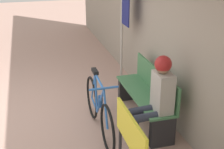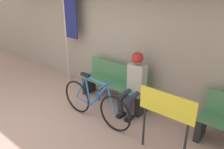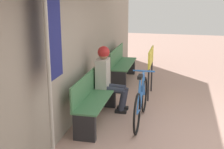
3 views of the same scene
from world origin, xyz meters
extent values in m
plane|color=tan|center=(0.00, 0.00, 0.00)|extent=(24.00, 24.00, 0.00)
cube|color=#9E9384|center=(0.00, 2.39, 1.60)|extent=(12.00, 0.12, 3.20)
cube|color=#477F51|center=(0.59, 1.94, 0.45)|extent=(1.59, 0.42, 0.03)
cube|color=#477F51|center=(0.59, 2.14, 0.66)|extent=(1.59, 0.03, 0.40)
cube|color=#232326|center=(-0.16, 1.94, 0.22)|extent=(0.10, 0.36, 0.43)
cube|color=#232326|center=(1.33, 1.94, 0.22)|extent=(0.10, 0.36, 0.43)
torus|color=black|center=(0.27, 1.18, 0.34)|extent=(0.69, 0.04, 0.69)
torus|color=black|center=(1.25, 1.18, 0.34)|extent=(0.69, 0.04, 0.69)
cylinder|color=blue|center=(0.81, 1.18, 0.86)|extent=(0.53, 0.03, 0.07)
cylinder|color=blue|center=(0.86, 1.18, 0.56)|extent=(0.46, 0.03, 0.58)
cylinder|color=blue|center=(0.60, 1.18, 0.58)|extent=(0.13, 0.03, 0.60)
cylinder|color=blue|center=(0.46, 1.18, 0.31)|extent=(0.38, 0.03, 0.09)
cylinder|color=blue|center=(0.41, 1.18, 0.61)|extent=(0.30, 0.02, 0.54)
cylinder|color=blue|center=(1.16, 1.18, 0.59)|extent=(0.20, 0.03, 0.51)
cube|color=black|center=(0.55, 1.18, 0.90)|extent=(0.20, 0.07, 0.05)
cylinder|color=blue|center=(1.08, 1.18, 0.86)|extent=(0.03, 0.40, 0.03)
cylinder|color=#235199|center=(0.86, 1.18, 0.56)|extent=(0.07, 0.07, 0.17)
cylinder|color=#2D3342|center=(1.07, 1.74, 0.45)|extent=(0.11, 0.40, 0.13)
cylinder|color=#2D3342|center=(1.07, 1.57, 0.25)|extent=(0.11, 0.17, 0.41)
cube|color=black|center=(1.07, 1.60, 0.03)|extent=(0.10, 0.22, 0.06)
cylinder|color=#2D3342|center=(1.27, 1.74, 0.45)|extent=(0.11, 0.40, 0.13)
cylinder|color=#2D3342|center=(1.27, 1.57, 0.25)|extent=(0.11, 0.17, 0.41)
cube|color=black|center=(1.27, 1.60, 0.03)|extent=(0.10, 0.22, 0.06)
cube|color=#B7B2A8|center=(1.17, 1.98, 0.75)|extent=(0.34, 0.22, 0.57)
sphere|color=#9E7556|center=(1.17, 1.96, 1.13)|extent=(0.20, 0.20, 0.20)
sphere|color=#B22323|center=(1.17, 1.96, 1.16)|extent=(0.23, 0.23, 0.23)
cube|color=#477F51|center=(3.21, 1.94, 0.45)|extent=(1.49, 0.42, 0.03)
cube|color=#477F51|center=(3.21, 2.14, 0.66)|extent=(1.49, 0.03, 0.40)
cube|color=#232326|center=(2.51, 1.94, 0.22)|extent=(0.10, 0.36, 0.43)
cube|color=#232326|center=(3.90, 1.94, 0.22)|extent=(0.10, 0.36, 0.43)
cylinder|color=#B7B2A8|center=(-1.04, 2.09, 1.19)|extent=(0.05, 0.05, 2.37)
cube|color=navy|center=(-0.82, 2.09, 1.79)|extent=(0.40, 0.02, 1.16)
cylinder|color=#232326|center=(1.85, 1.17, 0.35)|extent=(0.04, 0.04, 0.71)
cylinder|color=#232326|center=(2.53, 1.17, 0.35)|extent=(0.04, 0.04, 0.71)
cube|color=yellow|center=(2.19, 1.17, 0.89)|extent=(0.85, 0.03, 0.36)
camera|label=1|loc=(4.69, 0.28, 2.58)|focal=50.00mm
camera|label=2|loc=(3.29, -1.39, 2.48)|focal=35.00mm
camera|label=3|loc=(-4.43, 0.54, 2.34)|focal=50.00mm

